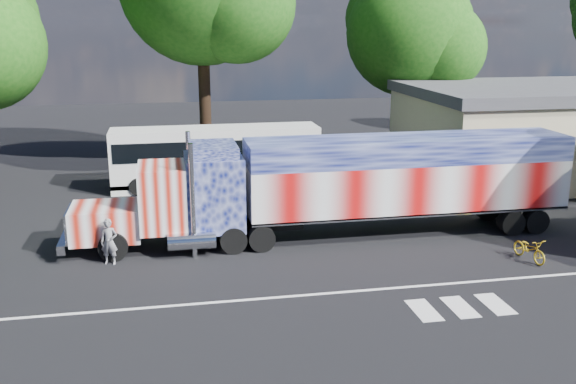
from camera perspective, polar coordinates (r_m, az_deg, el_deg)
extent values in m
plane|color=black|center=(24.07, 1.36, -6.19)|extent=(100.00, 100.00, 0.00)
cube|color=silver|center=(21.37, 3.08, -9.02)|extent=(30.00, 0.15, 0.01)
cube|color=silver|center=(20.66, 11.99, -10.24)|extent=(0.70, 1.60, 0.01)
cube|color=silver|center=(21.13, 15.04, -9.85)|extent=(0.70, 1.60, 0.01)
cube|color=silver|center=(21.65, 17.94, -9.45)|extent=(0.70, 1.60, 0.01)
cube|color=black|center=(25.75, -8.69, -3.28)|extent=(8.99, 1.00, 0.30)
cube|color=#D7877E|center=(25.71, -15.88, -2.56)|extent=(2.60, 2.20, 1.30)
cube|color=silver|center=(25.87, -18.85, -2.69)|extent=(0.12, 1.90, 1.16)
cube|color=silver|center=(26.09, -19.17, -4.07)|extent=(0.30, 2.50, 0.36)
cube|color=#D7877E|center=(25.34, -11.07, -0.39)|extent=(1.80, 2.50, 2.50)
cube|color=black|center=(25.25, -13.05, 0.50)|extent=(0.06, 2.10, 0.90)
cube|color=#48508C|center=(25.38, -6.57, 0.05)|extent=(2.20, 2.50, 2.90)
cube|color=#48508C|center=(25.01, -6.68, 3.70)|extent=(1.80, 2.40, 0.50)
cylinder|color=silver|center=(26.61, -8.73, 0.67)|extent=(0.20, 0.20, 4.40)
cylinder|color=silver|center=(24.06, -8.46, -0.85)|extent=(0.20, 0.20, 4.40)
cylinder|color=silver|center=(27.00, -8.81, -2.53)|extent=(1.80, 0.66, 0.66)
cylinder|color=silver|center=(24.54, -8.55, -4.33)|extent=(1.80, 0.66, 0.66)
cylinder|color=black|center=(24.84, -15.28, -4.71)|extent=(1.10, 0.35, 1.10)
cylinder|color=black|center=(26.92, -14.96, -3.16)|extent=(1.10, 0.35, 1.10)
cylinder|color=black|center=(24.91, -4.89, -4.23)|extent=(1.04, 0.55, 1.04)
cylinder|color=black|center=(26.90, -5.37, -2.78)|extent=(1.04, 0.55, 1.04)
cylinder|color=black|center=(25.04, -2.38, -4.08)|extent=(1.04, 0.55, 1.04)
cylinder|color=black|center=(27.02, -3.04, -2.65)|extent=(1.04, 0.55, 1.04)
cube|color=black|center=(27.45, 10.39, -1.66)|extent=(12.99, 1.10, 0.30)
cube|color=#D97B7B|center=(27.15, 10.50, 0.67)|extent=(13.39, 2.60, 2.00)
cube|color=#475192|center=(26.83, 10.65, 3.77)|extent=(13.39, 2.60, 1.00)
cube|color=silver|center=(27.41, 10.40, -1.36)|extent=(13.39, 2.60, 0.12)
cube|color=silver|center=(30.11, 22.55, 2.14)|extent=(0.04, 2.50, 2.90)
cylinder|color=black|center=(28.50, 19.20, -2.55)|extent=(1.04, 0.55, 1.04)
cylinder|color=black|center=(30.25, 17.25, -1.39)|extent=(1.04, 0.55, 1.04)
cylinder|color=black|center=(29.06, 21.08, -2.39)|extent=(1.04, 0.55, 1.04)
cylinder|color=black|center=(30.78, 19.06, -1.27)|extent=(1.04, 0.55, 1.04)
cube|color=white|center=(34.71, -6.41, 3.09)|extent=(11.01, 2.38, 3.21)
cube|color=black|center=(34.59, -6.44, 4.06)|extent=(10.64, 2.44, 1.01)
cube|color=black|center=(34.97, -6.35, 1.18)|extent=(11.01, 2.38, 0.23)
cube|color=black|center=(34.70, -15.51, 2.87)|extent=(0.06, 2.11, 1.28)
cylinder|color=black|center=(33.78, -13.18, 0.46)|extent=(0.92, 0.28, 0.92)
cylinder|color=black|center=(36.01, -13.06, 1.36)|extent=(0.92, 0.28, 0.92)
cylinder|color=black|center=(34.17, -1.59, 1.02)|extent=(0.92, 0.28, 0.92)
cylinder|color=black|center=(36.37, -2.18, 1.88)|extent=(0.92, 0.28, 0.92)
cylinder|color=black|center=(34.31, -0.23, 1.08)|extent=(0.92, 0.28, 0.92)
cylinder|color=black|center=(36.50, -0.90, 1.93)|extent=(0.92, 0.28, 0.92)
cube|color=#1E5926|center=(33.16, 19.82, 3.14)|extent=(1.60, 0.08, 1.20)
imported|color=slate|center=(24.44, -15.62, -4.28)|extent=(0.71, 0.55, 1.72)
imported|color=gold|center=(25.68, 20.68, -4.76)|extent=(0.85, 1.77, 0.89)
cylinder|color=black|center=(43.51, 10.47, 7.45)|extent=(0.70, 0.70, 6.37)
sphere|color=#245B15|center=(43.16, 10.78, 13.75)|extent=(8.16, 8.16, 8.16)
sphere|color=#245B15|center=(42.69, 13.42, 12.37)|extent=(5.71, 5.71, 5.71)
sphere|color=#245B15|center=(43.88, 8.70, 15.04)|extent=(5.30, 5.30, 5.30)
cylinder|color=black|center=(39.04, -7.41, 8.44)|extent=(0.70, 0.70, 8.67)
sphere|color=#245B15|center=(37.56, -4.55, 16.31)|extent=(6.61, 6.61, 6.61)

